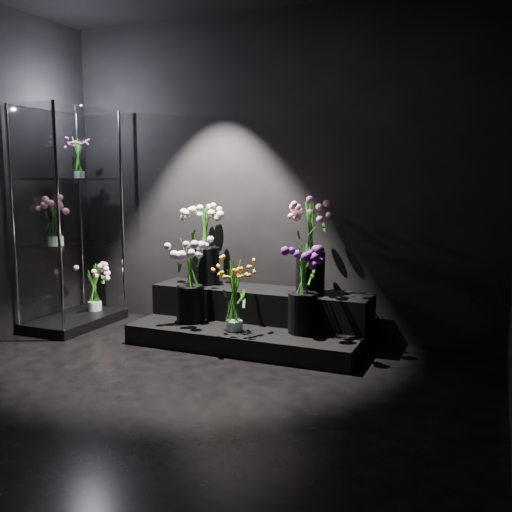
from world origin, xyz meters
The scene contains 12 objects.
floor centered at (0.00, 0.00, 0.00)m, with size 4.00×4.00×0.00m, color black.
wall_back centered at (0.00, 2.00, 1.40)m, with size 4.00×4.00×0.00m, color black.
display_riser centered at (0.03, 1.62, 0.18)m, with size 1.91×0.85×0.43m.
display_case centered at (-1.71, 1.40, 1.00)m, with size 0.54×0.90×1.99m.
bouquet_orange_bells centered at (-0.02, 1.30, 0.45)m, with size 0.32×0.32×0.56m.
bouquet_lilac centered at (-0.49, 1.42, 0.57)m, with size 0.40×0.40×0.72m.
bouquet_purple centered at (0.50, 1.46, 0.55)m, with size 0.43×0.43×0.70m.
bouquet_cream_roses centered at (-0.52, 1.76, 0.84)m, with size 0.48×0.48×0.70m.
bouquet_pink_roses centered at (0.47, 1.74, 0.88)m, with size 0.42×0.42×0.78m.
bouquet_case_pink centered at (-1.70, 1.19, 1.00)m, with size 0.36×0.36×0.43m.
bouquet_case_magenta centered at (-1.70, 1.53, 1.56)m, with size 0.27×0.27×0.38m.
bouquet_case_base_pink centered at (-1.68, 1.65, 0.34)m, with size 0.42×0.42×0.46m.
Camera 1 is at (1.87, -2.71, 1.39)m, focal length 40.00 mm.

